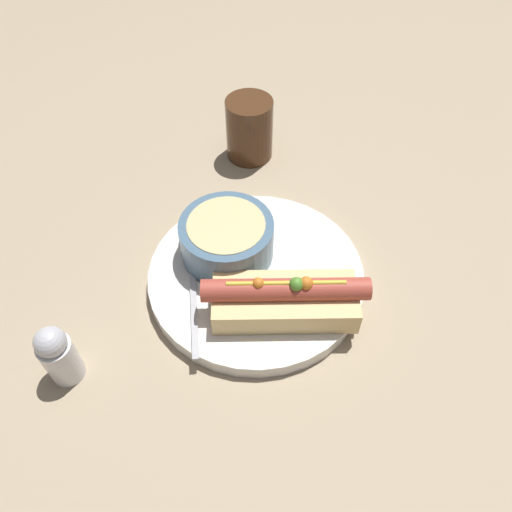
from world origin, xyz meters
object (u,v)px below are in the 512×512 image
object	(u,v)px
spoon	(192,257)
salt_shaker	(58,355)
hot_dog	(285,298)
soup_bowl	(227,238)
drinking_glass	(249,129)

from	to	relation	value
spoon	salt_shaker	xyz separation A→B (m)	(-0.17, -0.08, 0.02)
hot_dog	soup_bowl	distance (m)	0.10
spoon	drinking_glass	world-z (taller)	drinking_glass
hot_dog	soup_bowl	size ratio (longest dim) A/B	1.56
hot_dog	soup_bowl	world-z (taller)	hot_dog
soup_bowl	drinking_glass	world-z (taller)	drinking_glass
hot_dog	spoon	distance (m)	0.13
hot_dog	spoon	world-z (taller)	hot_dog
soup_bowl	spoon	world-z (taller)	soup_bowl
soup_bowl	drinking_glass	xyz separation A→B (m)	(0.11, 0.18, -0.00)
hot_dog	spoon	size ratio (longest dim) A/B	0.98
soup_bowl	drinking_glass	bearing A→B (deg)	58.54
drinking_glass	salt_shaker	size ratio (longest dim) A/B	1.13
salt_shaker	spoon	bearing A→B (deg)	24.37
soup_bowl	salt_shaker	bearing A→B (deg)	-162.39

